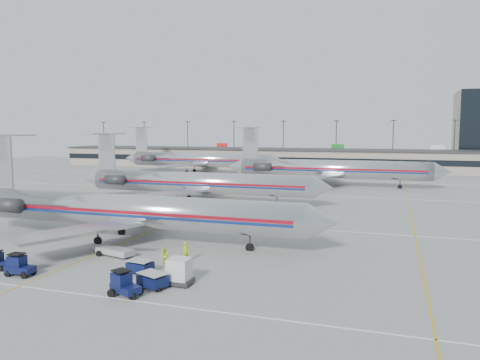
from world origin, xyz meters
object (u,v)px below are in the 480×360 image
at_px(jet_second_row, 194,182).
at_px(uld_container, 179,271).
at_px(jet_foreground, 125,210).
at_px(belt_loader, 116,249).
at_px(tug_center, 19,266).

height_order(jet_second_row, uld_container, jet_second_row).
relative_size(jet_foreground, belt_loader, 9.30).
distance_m(uld_container, belt_loader, 11.04).
bearing_deg(uld_container, jet_foreground, 135.86).
bearing_deg(belt_loader, jet_foreground, 128.28).
xyz_separation_m(jet_foreground, belt_loader, (2.66, -5.94, -2.74)).
xyz_separation_m(jet_second_row, tug_center, (2.28, -41.08, -2.53)).
height_order(jet_second_row, belt_loader, jet_second_row).
relative_size(tug_center, belt_loader, 0.49).
distance_m(tug_center, uld_container, 13.85).
distance_m(jet_second_row, uld_container, 42.16).
relative_size(jet_foreground, uld_container, 21.24).
height_order(jet_foreground, belt_loader, jet_foreground).
bearing_deg(jet_foreground, belt_loader, -65.86).
bearing_deg(jet_foreground, tug_center, -96.55).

